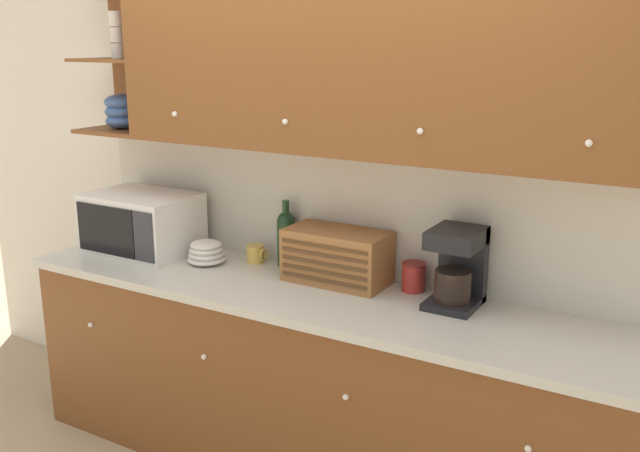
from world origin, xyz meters
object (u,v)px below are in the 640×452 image
object	(u,v)px
bread_box	(337,256)
mug	(256,254)
wine_bottle	(286,236)
storage_canister	(413,277)
microwave	(142,223)
coffee_maker	(457,266)
bowl_stack_on_counter	(206,253)

from	to	relation	value
bread_box	mug	bearing A→B (deg)	174.31
wine_bottle	bread_box	distance (m)	0.35
storage_canister	microwave	bearing A→B (deg)	-173.23
bread_box	coffee_maker	xyz separation A→B (m)	(0.57, 0.00, 0.05)
bowl_stack_on_counter	wine_bottle	size ratio (longest dim) A/B	0.58
bowl_stack_on_counter	storage_canister	size ratio (longest dim) A/B	1.48
microwave	wine_bottle	xyz separation A→B (m)	(0.77, 0.20, -0.01)
microwave	bread_box	bearing A→B (deg)	5.49
mug	coffee_maker	size ratio (longest dim) A/B	0.29
wine_bottle	storage_canister	size ratio (longest dim) A/B	2.55
mug	coffee_maker	world-z (taller)	coffee_maker
mug	storage_canister	xyz separation A→B (m)	(0.84, 0.02, 0.02)
bowl_stack_on_counter	mug	bearing A→B (deg)	34.96
mug	coffee_maker	distance (m)	1.07
mug	bread_box	world-z (taller)	bread_box
bread_box	storage_canister	size ratio (longest dim) A/B	3.66
microwave	storage_canister	xyz separation A→B (m)	(1.46, 0.17, -0.09)
bowl_stack_on_counter	microwave	bearing A→B (deg)	-178.02
wine_bottle	coffee_maker	world-z (taller)	coffee_maker
mug	wine_bottle	size ratio (longest dim) A/B	0.30
wine_bottle	coffee_maker	size ratio (longest dim) A/B	0.98
mug	storage_canister	bearing A→B (deg)	1.19
microwave	bread_box	distance (m)	1.11
bowl_stack_on_counter	storage_canister	distance (m)	1.06
bowl_stack_on_counter	wine_bottle	world-z (taller)	wine_bottle
microwave	coffee_maker	world-z (taller)	coffee_maker
storage_canister	coffee_maker	size ratio (longest dim) A/B	0.39
bread_box	coffee_maker	world-z (taller)	coffee_maker
coffee_maker	mug	bearing A→B (deg)	177.59
wine_bottle	bread_box	world-z (taller)	wine_bottle
microwave	bowl_stack_on_counter	distance (m)	0.42
coffee_maker	storage_canister	bearing A→B (deg)	164.25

